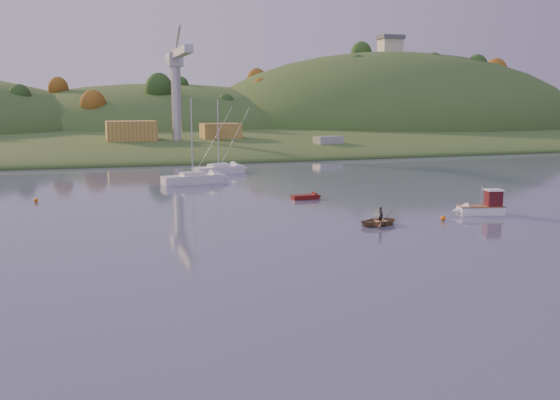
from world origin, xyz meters
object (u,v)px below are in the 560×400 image
object	(u,v)px
fishing_boat	(478,207)
sailboat_far	(219,169)
red_tender	(311,197)
sailboat_near	(193,178)
canoe	(381,221)

from	to	relation	value
fishing_boat	sailboat_far	xyz separation A→B (m)	(-17.52, 44.47, -0.00)
fishing_boat	red_tender	bearing A→B (deg)	-36.65
red_tender	sailboat_near	bearing A→B (deg)	118.27
fishing_boat	red_tender	size ratio (longest dim) A/B	1.48
red_tender	canoe	bearing A→B (deg)	-90.56
canoe	fishing_boat	bearing A→B (deg)	-92.80
sailboat_near	red_tender	xyz separation A→B (m)	(10.96, -18.45, -0.50)
fishing_boat	canoe	distance (m)	12.35
canoe	sailboat_near	bearing A→B (deg)	5.39
sailboat_far	red_tender	xyz separation A→B (m)	(4.79, -29.46, -0.49)
sailboat_near	canoe	distance (m)	37.38
sailboat_near	fishing_boat	bearing A→B (deg)	-65.32
sailboat_near	red_tender	bearing A→B (deg)	-69.91
fishing_boat	sailboat_far	bearing A→B (deg)	-55.46
sailboat_near	sailboat_far	world-z (taller)	sailboat_near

